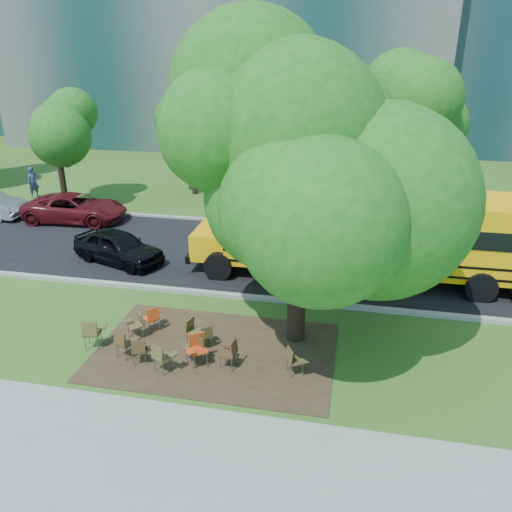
% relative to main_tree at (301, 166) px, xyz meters
% --- Properties ---
extents(ground, '(160.00, 160.00, 0.00)m').
position_rel_main_tree_xyz_m(ground, '(-3.24, -0.71, -5.40)').
color(ground, '#36581B').
rests_on(ground, ground).
extents(sidewalk, '(60.00, 4.00, 0.04)m').
position_rel_main_tree_xyz_m(sidewalk, '(-3.24, -5.71, -5.38)').
color(sidewalk, gray).
rests_on(sidewalk, ground).
extents(dirt_patch, '(7.00, 4.50, 0.03)m').
position_rel_main_tree_xyz_m(dirt_patch, '(-2.24, -1.21, -5.39)').
color(dirt_patch, '#382819').
rests_on(dirt_patch, ground).
extents(asphalt_road, '(80.00, 8.00, 0.04)m').
position_rel_main_tree_xyz_m(asphalt_road, '(-3.24, 6.29, -5.38)').
color(asphalt_road, black).
rests_on(asphalt_road, ground).
extents(kerb_near, '(80.00, 0.25, 0.14)m').
position_rel_main_tree_xyz_m(kerb_near, '(-3.24, 2.29, -5.33)').
color(kerb_near, gray).
rests_on(kerb_near, ground).
extents(kerb_far, '(80.00, 0.25, 0.14)m').
position_rel_main_tree_xyz_m(kerb_far, '(-3.24, 10.39, -5.33)').
color(kerb_far, gray).
rests_on(kerb_far, ground).
extents(building_main, '(38.00, 16.00, 22.00)m').
position_rel_main_tree_xyz_m(building_main, '(-11.24, 35.29, 5.60)').
color(building_main, slate).
rests_on(building_main, ground).
extents(bg_tree_0, '(5.20, 5.20, 7.18)m').
position_rel_main_tree_xyz_m(bg_tree_0, '(-15.24, 12.29, -0.83)').
color(bg_tree_0, black).
rests_on(bg_tree_0, ground).
extents(bg_tree_2, '(4.80, 4.80, 6.62)m').
position_rel_main_tree_xyz_m(bg_tree_2, '(-8.24, 15.29, -1.19)').
color(bg_tree_2, black).
rests_on(bg_tree_2, ground).
extents(bg_tree_3, '(5.60, 5.60, 7.84)m').
position_rel_main_tree_xyz_m(bg_tree_3, '(4.76, 13.29, -0.37)').
color(bg_tree_3, black).
rests_on(bg_tree_3, ground).
extents(main_tree, '(7.20, 7.20, 9.01)m').
position_rel_main_tree_xyz_m(main_tree, '(0.00, 0.00, 0.00)').
color(main_tree, black).
rests_on(main_tree, ground).
extents(school_bus, '(13.68, 3.24, 3.33)m').
position_rel_main_tree_xyz_m(school_bus, '(2.70, 5.08, -3.47)').
color(school_bus, '#FFB208').
rests_on(school_bus, ground).
extents(chair_0, '(0.65, 0.67, 0.96)m').
position_rel_main_tree_xyz_m(chair_0, '(-5.83, -1.76, -4.81)').
color(chair_0, brown).
rests_on(chair_0, ground).
extents(chair_1, '(0.74, 0.58, 0.92)m').
position_rel_main_tree_xyz_m(chair_1, '(-4.69, -2.04, -4.83)').
color(chair_1, '#4B351A').
rests_on(chair_1, ground).
extents(chair_2, '(0.57, 0.62, 0.83)m').
position_rel_main_tree_xyz_m(chair_2, '(-4.12, -2.24, -4.89)').
color(chair_2, '#422E17').
rests_on(chair_2, ground).
extents(chair_3, '(0.71, 0.56, 0.85)m').
position_rel_main_tree_xyz_m(chair_3, '(-2.61, -1.86, -4.88)').
color(chair_3, '#483D1F').
rests_on(chair_3, ground).
extents(chair_4, '(0.74, 0.58, 0.91)m').
position_rel_main_tree_xyz_m(chair_4, '(-3.37, -2.50, -4.84)').
color(chair_4, brown).
rests_on(chair_4, ground).
extents(chair_5, '(0.64, 0.78, 0.95)m').
position_rel_main_tree_xyz_m(chair_5, '(-2.55, -1.91, -4.81)').
color(chair_5, '#C14214').
rests_on(chair_5, ground).
extents(chair_6, '(0.52, 0.63, 0.89)m').
position_rel_main_tree_xyz_m(chair_6, '(-1.60, -1.88, -4.85)').
color(chair_6, '#4D311B').
rests_on(chair_6, ground).
extents(chair_7, '(0.68, 0.57, 0.84)m').
position_rel_main_tree_xyz_m(chair_7, '(0.19, -1.87, -4.88)').
color(chair_7, '#4E4322').
rests_on(chair_7, ground).
extents(chair_8, '(0.59, 0.75, 0.87)m').
position_rel_main_tree_xyz_m(chair_8, '(-4.48, -0.47, -4.86)').
color(chair_8, '#DB4917').
rests_on(chair_8, ground).
extents(chair_9, '(0.73, 0.58, 0.85)m').
position_rel_main_tree_xyz_m(chair_9, '(-4.83, -0.93, -4.88)').
color(chair_9, brown).
rests_on(chair_9, ground).
extents(chair_10, '(0.54, 0.69, 0.89)m').
position_rel_main_tree_xyz_m(chair_10, '(-2.96, -1.01, -4.86)').
color(chair_10, brown).
rests_on(chair_10, ground).
extents(chair_11, '(0.52, 0.66, 0.77)m').
position_rel_main_tree_xyz_m(chair_11, '(-2.54, -1.07, -4.93)').
color(chair_11, '#423C1C').
rests_on(chair_11, ground).
extents(black_car, '(4.39, 2.89, 1.39)m').
position_rel_main_tree_xyz_m(black_car, '(-8.00, 4.45, -4.71)').
color(black_car, black).
rests_on(black_car, ground).
extents(bg_car_red, '(5.33, 2.72, 1.44)m').
position_rel_main_tree_xyz_m(bg_car_red, '(-12.58, 8.96, -4.68)').
color(bg_car_red, '#520E14').
rests_on(bg_car_red, ground).
extents(pedestrian_a, '(0.68, 0.79, 1.84)m').
position_rel_main_tree_xyz_m(pedestrian_a, '(-17.38, 12.58, -4.48)').
color(pedestrian_a, navy).
rests_on(pedestrian_a, ground).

